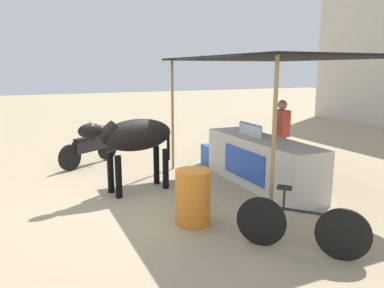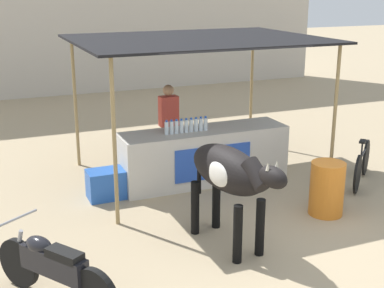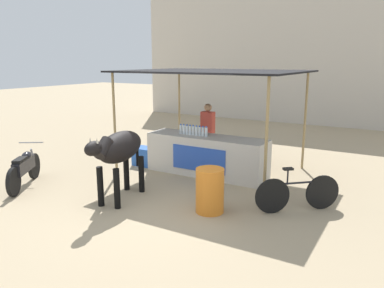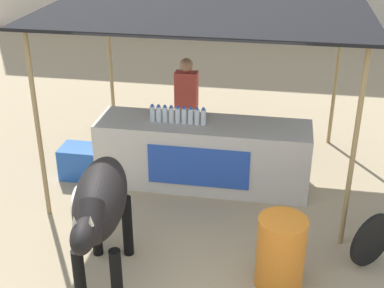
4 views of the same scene
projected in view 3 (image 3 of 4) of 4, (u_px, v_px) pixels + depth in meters
name	position (u px, v px, depth m)	size (l,w,h in m)	color
ground_plane	(153.00, 203.00, 7.38)	(60.00, 60.00, 0.00)	tan
building_wall_far	(306.00, 48.00, 16.00)	(16.00, 0.50, 6.50)	beige
stall_counter	(207.00, 155.00, 9.12)	(3.00, 0.82, 0.96)	beige
stall_awning	(213.00, 75.00, 8.95)	(4.20, 3.20, 2.51)	black
water_bottle_row	(193.00, 130.00, 9.12)	(0.79, 0.07, 0.25)	silver
vendor_behind_counter	(208.00, 134.00, 9.86)	(0.34, 0.22, 1.65)	#383842
cooler_box	(145.00, 156.00, 9.99)	(0.60, 0.44, 0.48)	blue
water_barrel	(210.00, 190.00, 6.86)	(0.52, 0.52, 0.83)	orange
cow	(119.00, 150.00, 7.34)	(0.76, 1.85, 1.44)	black
motorcycle_parked	(24.00, 168.00, 8.28)	(1.08, 1.54, 0.90)	black
bicycle_leaning	(297.00, 193.00, 6.91)	(1.26, 1.14, 0.85)	black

